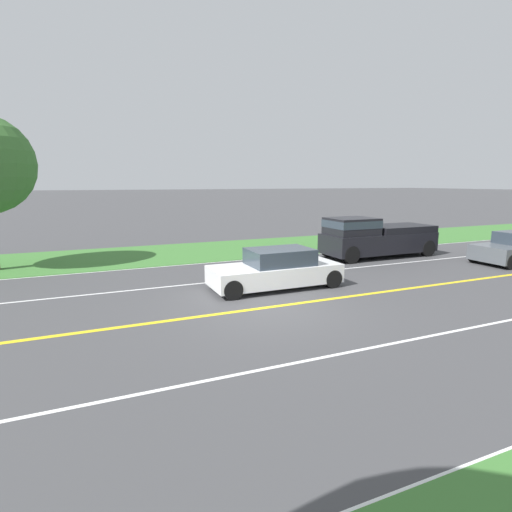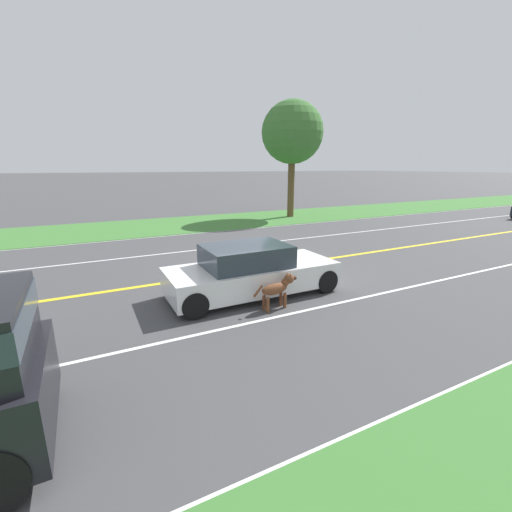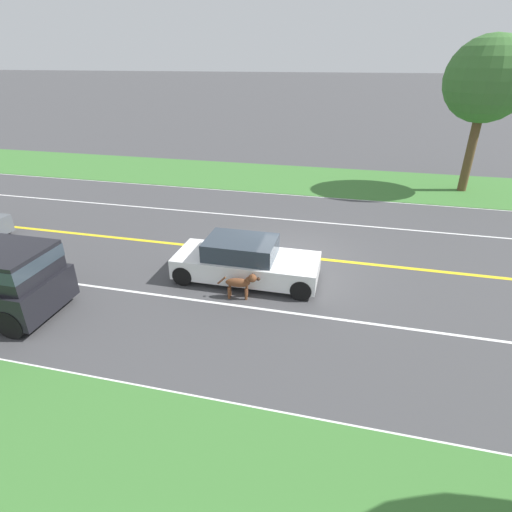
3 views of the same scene
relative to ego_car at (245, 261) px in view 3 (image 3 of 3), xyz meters
name	(u,v)px [view 3 (image 3 of 3)]	position (x,y,z in m)	size (l,w,h in m)	color
ground_plane	(293,256)	(-1.93, 1.22, -0.63)	(400.00, 400.00, 0.00)	#424244
centre_divider_line	(293,256)	(-1.93, 1.22, -0.62)	(0.18, 160.00, 0.01)	yellow
lane_edge_line_right	(240,406)	(5.07, 1.22, -0.62)	(0.14, 160.00, 0.01)	white
lane_edge_line_left	(314,196)	(-8.93, 1.22, -0.62)	(0.14, 160.00, 0.01)	white
lane_dash_same_dir	(274,311)	(1.57, 1.22, -0.62)	(0.10, 160.00, 0.01)	white
lane_dash_oncoming	(305,221)	(-5.43, 1.22, -0.62)	(0.10, 160.00, 0.01)	white
grass_verge_left	(319,180)	(-11.93, 1.22, -0.61)	(6.00, 160.00, 0.03)	#3D7533
ego_car	(245,261)	(0.00, 0.00, 0.00)	(1.80, 4.46, 1.35)	white
dog	(241,283)	(1.12, 0.18, -0.12)	(0.34, 1.26, 0.83)	brown
roadside_tree_left_near	(487,80)	(-11.76, 8.73, 4.73)	(3.93, 3.93, 7.37)	brown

